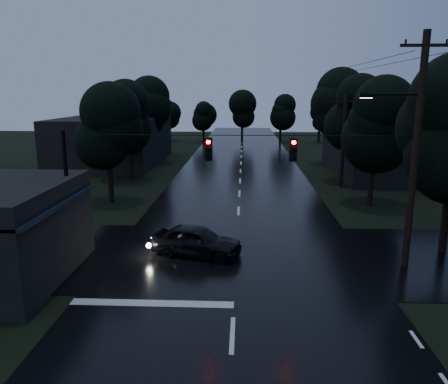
{
  "coord_description": "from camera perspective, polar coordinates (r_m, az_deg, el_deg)",
  "views": [
    {
      "loc": [
        0.31,
        -7.54,
        7.54
      ],
      "look_at": [
        -0.62,
        12.66,
        2.95
      ],
      "focal_mm": 35.0,
      "sensor_mm": 36.0,
      "label": 1
    }
  ],
  "objects": [
    {
      "name": "main_road",
      "position": [
        38.29,
        2.11,
        1.43
      ],
      "size": [
        12.0,
        120.0,
        0.02
      ],
      "primitive_type": "cube",
      "color": "black",
      "rests_on": "ground"
    },
    {
      "name": "cross_street",
      "position": [
        20.95,
        1.62,
        -8.32
      ],
      "size": [
        60.0,
        9.0,
        0.02
      ],
      "primitive_type": "cube",
      "color": "black",
      "rests_on": "ground"
    },
    {
      "name": "building_far_right",
      "position": [
        44.06,
        20.79,
        5.0
      ],
      "size": [
        10.0,
        14.0,
        4.4
      ],
      "primitive_type": "cube",
      "color": "black",
      "rests_on": "ground"
    },
    {
      "name": "building_far_left",
      "position": [
        49.9,
        -14.15,
        6.61
      ],
      "size": [
        10.0,
        16.0,
        5.0
      ],
      "primitive_type": "cube",
      "color": "black",
      "rests_on": "ground"
    },
    {
      "name": "utility_pole_main",
      "position": [
        19.98,
        23.52,
        5.17
      ],
      "size": [
        3.5,
        0.3,
        10.0
      ],
      "color": "black",
      "rests_on": "ground"
    },
    {
      "name": "utility_pole_far",
      "position": [
        36.61,
        15.32,
        6.6
      ],
      "size": [
        2.0,
        0.3,
        7.5
      ],
      "color": "black",
      "rests_on": "ground"
    },
    {
      "name": "anchor_pole_left",
      "position": [
        20.62,
        -19.7,
        -0.69
      ],
      "size": [
        0.18,
        0.18,
        6.0
      ],
      "primitive_type": "cylinder",
      "color": "black",
      "rests_on": "ground"
    },
    {
      "name": "span_signals",
      "position": [
        18.67,
        3.38,
        5.7
      ],
      "size": [
        15.0,
        0.37,
        1.12
      ],
      "color": "black",
      "rests_on": "ground"
    },
    {
      "name": "tree_left_a",
      "position": [
        31.06,
        -14.98,
        8.12
      ],
      "size": [
        3.92,
        3.92,
        8.26
      ],
      "color": "black",
      "rests_on": "ground"
    },
    {
      "name": "tree_left_b",
      "position": [
        38.87,
        -12.33,
        9.67
      ],
      "size": [
        4.2,
        4.2,
        8.85
      ],
      "color": "black",
      "rests_on": "ground"
    },
    {
      "name": "tree_left_c",
      "position": [
        48.71,
        -10.02,
        10.79
      ],
      "size": [
        4.48,
        4.48,
        9.44
      ],
      "color": "black",
      "rests_on": "ground"
    },
    {
      "name": "tree_right_a",
      "position": [
        30.85,
        19.2,
        8.52
      ],
      "size": [
        4.2,
        4.2,
        8.85
      ],
      "color": "black",
      "rests_on": "ground"
    },
    {
      "name": "tree_right_b",
      "position": [
        38.7,
        16.77,
        9.97
      ],
      "size": [
        4.48,
        4.48,
        9.44
      ],
      "color": "black",
      "rests_on": "ground"
    },
    {
      "name": "tree_right_c",
      "position": [
        48.57,
        14.65,
        11.01
      ],
      "size": [
        4.76,
        4.76,
        10.03
      ],
      "color": "black",
      "rests_on": "ground"
    },
    {
      "name": "car",
      "position": [
        20.8,
        -3.62,
        -6.34
      ],
      "size": [
        4.59,
        2.72,
        1.46
      ],
      "primitive_type": "imported",
      "rotation": [
        0.0,
        0.0,
        1.33
      ],
      "color": "black",
      "rests_on": "ground"
    }
  ]
}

